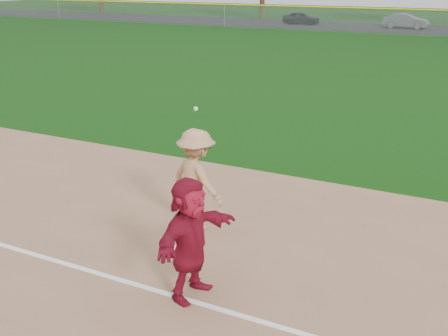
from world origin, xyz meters
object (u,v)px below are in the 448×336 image
at_px(base_runner, 190,238).
at_px(car_left, 301,18).
at_px(first_base, 174,253).
at_px(car_mid, 406,21).

distance_m(base_runner, car_left, 49.12).
xyz_separation_m(first_base, car_mid, (-4.65, 45.94, 0.59)).
xyz_separation_m(base_runner, car_mid, (-5.55, 46.87, -0.30)).
distance_m(first_base, car_mid, 46.18).
bearing_deg(base_runner, car_left, 24.36).
bearing_deg(car_left, car_mid, -89.70).
bearing_deg(first_base, base_runner, -46.20).
relative_size(car_left, car_mid, 0.90).
relative_size(base_runner, car_mid, 0.48).
xyz_separation_m(car_left, car_mid, (9.79, 0.21, 0.04)).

